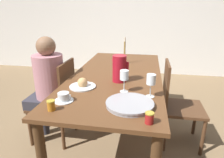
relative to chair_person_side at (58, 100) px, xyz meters
name	(u,v)px	position (x,y,z in m)	size (l,w,h in m)	color
ground_plane	(116,138)	(0.63, 0.10, -0.48)	(20.00, 20.00, 0.00)	#7F6647
wall_back	(136,14)	(0.63, 2.70, 0.82)	(10.00, 0.06, 2.60)	white
dining_table	(117,83)	(0.63, 0.10, 0.20)	(0.89, 1.94, 0.78)	brown
chair_person_side	(58,100)	(0.00, 0.00, 0.00)	(0.42, 0.42, 0.91)	#51331E
chair_opposite	(176,103)	(1.26, 0.16, 0.00)	(0.42, 0.42, 0.91)	#51331E
person_seated	(47,83)	(-0.09, -0.03, 0.21)	(0.39, 0.41, 1.16)	#33333D
red_pitcher	(119,68)	(0.68, -0.10, 0.42)	(0.15, 0.13, 0.24)	#A31423
wine_glass_water	(124,76)	(0.75, -0.34, 0.43)	(0.07, 0.07, 0.18)	white
wine_glass_juice	(151,81)	(0.96, -0.40, 0.43)	(0.07, 0.07, 0.18)	white
teacup_near_person	(64,98)	(0.34, -0.59, 0.33)	(0.14, 0.14, 0.07)	silver
serving_tray	(130,104)	(0.82, -0.58, 0.32)	(0.34, 0.34, 0.03)	#9E9EA3
bread_plate	(83,85)	(0.39, -0.30, 0.32)	(0.23, 0.23, 0.09)	silver
jam_jar_amber	(149,117)	(0.96, -0.78, 0.34)	(0.05, 0.05, 0.07)	#A81E1E
jam_jar_red	(51,105)	(0.31, -0.73, 0.34)	(0.05, 0.05, 0.07)	#C67A1E
candlestick_tall	(125,54)	(0.65, 0.53, 0.42)	(0.06, 0.06, 0.32)	olive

